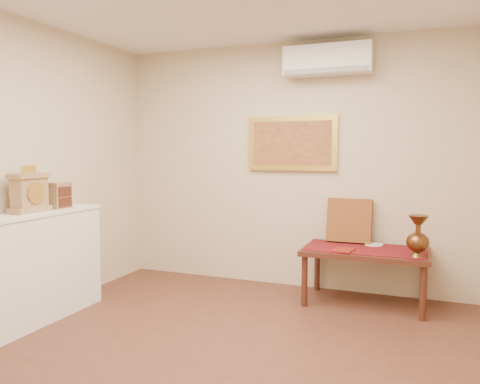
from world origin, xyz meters
The scene contains 13 objects.
floor centered at (0.00, 0.00, 0.00)m, with size 4.50×4.50×0.00m, color brown.
wall_back centered at (0.00, 2.25, 1.35)m, with size 4.00×0.02×2.70m, color beige.
table_cloth centered at (0.85, 1.88, 0.55)m, with size 1.14×0.59×0.01m, color maroon.
brass_urn_tall centered at (1.33, 1.69, 0.79)m, with size 0.20×0.20×0.46m, color brown, non-canonical shape.
plate centered at (0.91, 2.07, 0.56)m, with size 0.18×0.18×0.01m, color white.
menu centered at (0.66, 1.70, 0.56)m, with size 0.18×0.25×0.01m, color maroon.
cushion centered at (0.65, 2.15, 0.79)m, with size 0.46×0.10×0.46m, color #5D1B12.
display_ledge centered at (-1.82, 0.00, 0.49)m, with size 0.37×2.02×0.98m.
mantel_clock centered at (-1.83, 0.30, 1.15)m, with size 0.17×0.36×0.41m.
wooden_chest centered at (-1.80, 0.62, 1.10)m, with size 0.16×0.21×0.24m.
low_table centered at (0.85, 1.88, 0.48)m, with size 1.20×0.70×0.55m.
painting centered at (0.00, 2.22, 1.60)m, with size 1.00×0.06×0.60m.
ac_unit centered at (0.40, 2.12, 2.45)m, with size 0.90×0.25×0.30m.
Camera 1 is at (1.36, -2.80, 1.51)m, focal length 35.00 mm.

